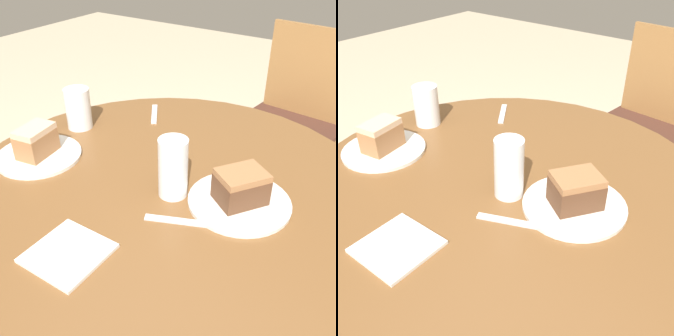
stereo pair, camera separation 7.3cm
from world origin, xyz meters
TOP-DOWN VIEW (x-y plane):
  - table at (0.00, 0.00)m, footprint 1.09×1.09m
  - chair at (0.02, 0.96)m, footprint 0.48×0.51m
  - plate_near at (0.19, 0.02)m, footprint 0.24×0.24m
  - plate_far at (-0.37, -0.10)m, footprint 0.24×0.24m
  - cake_slice_near at (0.19, 0.02)m, footprint 0.13×0.14m
  - cake_slice_far at (-0.37, -0.10)m, footprint 0.09×0.12m
  - glass_lemonade at (0.04, -0.04)m, footprint 0.07×0.07m
  - glass_water at (-0.41, 0.10)m, footprint 0.08×0.08m
  - napkin_stack at (-0.02, -0.33)m, footprint 0.15×0.15m
  - fork at (0.12, -0.11)m, footprint 0.17×0.09m
  - spoon at (-0.26, 0.30)m, footprint 0.10×0.13m

SIDE VIEW (x-z plane):
  - chair at x=0.02m, z-range 0.03..0.91m
  - table at x=0.00m, z-range 0.17..0.87m
  - fork at x=0.12m, z-range 0.70..0.71m
  - spoon at x=-0.26m, z-range 0.70..0.71m
  - napkin_stack at x=-0.02m, z-range 0.70..0.71m
  - plate_near at x=0.19m, z-range 0.70..0.71m
  - plate_far at x=-0.37m, z-range 0.70..0.71m
  - cake_slice_near at x=0.19m, z-range 0.71..0.79m
  - cake_slice_far at x=-0.37m, z-range 0.71..0.80m
  - glass_water at x=-0.41m, z-range 0.69..0.82m
  - glass_lemonade at x=0.04m, z-range 0.69..0.84m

